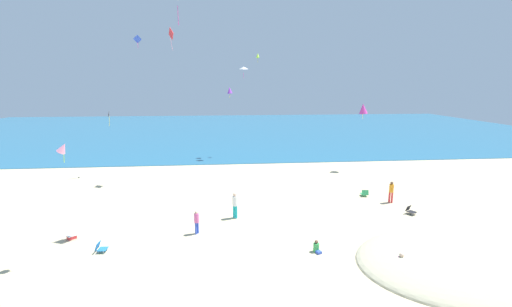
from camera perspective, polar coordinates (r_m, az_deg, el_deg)
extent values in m
plane|color=#C6B58C|center=(23.86, -0.59, -9.93)|extent=(120.00, 120.00, 0.00)
cube|color=#236084|center=(67.14, -3.74, 4.17)|extent=(120.00, 60.00, 0.05)
ellipsoid|color=#B8AF8D|center=(20.79, 33.24, -15.37)|extent=(11.98, 8.38, 1.44)
cube|color=#2D9956|center=(28.45, 17.91, -6.54)|extent=(0.59, 0.59, 0.03)
cube|color=#2D9956|center=(28.13, 18.08, -6.34)|extent=(0.54, 0.24, 0.40)
cylinder|color=#B7B7BC|center=(28.55, 17.30, -6.62)|extent=(0.02, 0.02, 0.17)
cylinder|color=#B7B7BC|center=(28.68, 18.32, -6.60)|extent=(0.02, 0.02, 0.17)
cube|color=#2370B2|center=(20.34, -24.61, -14.54)|extent=(0.48, 0.54, 0.03)
cube|color=#2370B2|center=(20.35, -25.31, -13.98)|extent=(0.20, 0.52, 0.41)
cylinder|color=#B7B7BC|center=(20.54, -23.95, -14.48)|extent=(0.02, 0.02, 0.16)
cylinder|color=#B7B7BC|center=(20.12, -24.50, -15.10)|extent=(0.02, 0.02, 0.16)
cube|color=black|center=(25.73, 24.96, -8.98)|extent=(0.68, 0.69, 0.03)
cube|color=black|center=(25.79, 24.45, -8.46)|extent=(0.50, 0.39, 0.38)
cylinder|color=#B7B7BC|center=(25.90, 25.50, -9.12)|extent=(0.02, 0.02, 0.19)
cylinder|color=#B7B7BC|center=(25.49, 24.98, -9.40)|extent=(0.02, 0.02, 0.19)
cube|color=red|center=(22.73, -28.84, -12.35)|extent=(0.58, 0.57, 0.19)
cube|color=white|center=(22.68, -28.87, -12.08)|extent=(0.60, 0.59, 0.04)
cylinder|color=green|center=(18.88, 10.20, -15.44)|extent=(0.40, 0.40, 0.48)
sphere|color=brown|center=(18.74, 10.23, -14.56)|extent=(0.19, 0.19, 0.19)
cube|color=blue|center=(18.83, 10.53, -16.12)|extent=(0.35, 0.41, 0.14)
cylinder|color=red|center=(27.49, 22.12, -6.95)|extent=(0.14, 0.14, 0.82)
cylinder|color=red|center=(27.51, 21.73, -6.91)|extent=(0.14, 0.14, 0.82)
cylinder|color=orange|center=(27.29, 22.04, -5.49)|extent=(0.46, 0.46, 0.62)
sphere|color=brown|center=(27.18, 22.10, -4.67)|extent=(0.23, 0.23, 0.23)
cylinder|color=#19ADB2|center=(22.71, -3.38, -9.92)|extent=(0.15, 0.15, 0.88)
cylinder|color=#19ADB2|center=(22.83, -3.76, -9.80)|extent=(0.15, 0.15, 0.88)
cylinder|color=white|center=(22.50, -3.60, -8.04)|extent=(0.50, 0.50, 0.66)
sphere|color=beige|center=(22.35, -3.61, -6.99)|extent=(0.24, 0.24, 0.24)
cylinder|color=blue|center=(20.78, -10.18, -12.43)|extent=(0.13, 0.13, 0.72)
cylinder|color=blue|center=(20.89, -9.87, -12.29)|extent=(0.13, 0.13, 0.72)
cylinder|color=#D8599E|center=(20.59, -10.09, -10.75)|extent=(0.41, 0.41, 0.54)
sphere|color=beige|center=(20.45, -10.12, -9.82)|extent=(0.20, 0.20, 0.20)
cylinder|color=#D8599E|center=(18.66, 23.43, -16.54)|extent=(0.38, 0.38, 0.53)
sphere|color=beige|center=(18.49, 23.52, -15.54)|extent=(0.21, 0.21, 0.21)
cube|color=green|center=(18.82, 24.01, -16.98)|extent=(0.41, 0.31, 0.16)
cube|color=black|center=(35.26, -23.76, 6.17)|extent=(0.23, 0.53, 0.55)
cylinder|color=yellow|center=(35.32, -23.67, 5.05)|extent=(0.09, 0.04, 1.00)
cone|color=#99DB33|center=(42.15, 0.32, 16.34)|extent=(0.51, 0.60, 0.60)
cylinder|color=yellow|center=(42.11, 0.32, 15.59)|extent=(0.04, 0.05, 0.68)
pyramid|color=white|center=(40.18, -2.13, 14.33)|extent=(0.97, 0.83, 0.32)
cylinder|color=#DB3DA8|center=(40.15, -2.12, 13.13)|extent=(0.06, 0.12, 0.58)
cube|color=red|center=(31.75, -14.24, 19.15)|extent=(0.55, 0.94, 1.04)
cylinder|color=pink|center=(31.64, -14.15, 17.54)|extent=(0.19, 0.16, 1.04)
cone|color=pink|center=(18.30, -30.00, 0.84)|extent=(0.62, 0.45, 0.62)
cylinder|color=#99DB33|center=(18.38, -29.85, -0.56)|extent=(0.07, 0.04, 0.52)
cube|color=blue|center=(35.08, -19.51, 17.87)|extent=(0.74, 0.32, 0.78)
cylinder|color=#DB3DA8|center=(35.02, -19.44, 16.99)|extent=(0.05, 0.06, 0.53)
cylinder|color=#DB3DA8|center=(20.96, -13.11, 21.90)|extent=(0.04, 0.10, 1.04)
cone|color=#DB3DA8|center=(35.91, 17.76, 7.29)|extent=(1.18, 1.11, 1.11)
cylinder|color=yellow|center=(35.97, 17.69, 6.10)|extent=(0.15, 0.08, 0.65)
cone|color=purple|center=(40.97, -4.49, 10.66)|extent=(0.95, 0.96, 0.83)
cylinder|color=yellow|center=(40.98, -4.47, 9.79)|extent=(0.10, 0.11, 0.61)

